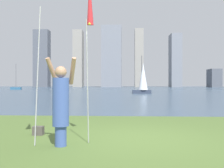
{
  "coord_description": "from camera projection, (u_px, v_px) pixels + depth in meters",
  "views": [
    {
      "loc": [
        -0.37,
        -6.21,
        1.36
      ],
      "look_at": [
        -1.57,
        16.84,
        1.33
      ],
      "focal_mm": 40.18,
      "sensor_mm": 36.0,
      "label": 1
    }
  ],
  "objects": [
    {
      "name": "kite_flag_right",
      "position": [
        90.0,
        4.0,
        5.94
      ],
      "size": [
        0.16,
        0.71,
        3.94
      ],
      "color": "#B2B2B7",
      "rests_on": "ground"
    },
    {
      "name": "skyline_tower_0",
      "position": [
        42.0,
        59.0,
        99.79
      ],
      "size": [
        5.89,
        4.33,
        22.63
      ],
      "color": "#565B66",
      "rests_on": "ground"
    },
    {
      "name": "skyline_tower_5",
      "position": [
        214.0,
        78.0,
        94.93
      ],
      "size": [
        3.84,
        6.32,
        6.87
      ],
      "color": "#565B66",
      "rests_on": "ground"
    },
    {
      "name": "ground",
      "position": [
        127.0,
        90.0,
        57.07
      ],
      "size": [
        120.0,
        138.0,
        0.12
      ],
      "color": "#4C662D"
    },
    {
      "name": "person",
      "position": [
        61.0,
        102.0,
        5.47
      ],
      "size": [
        0.71,
        0.53,
        1.95
      ],
      "rotation": [
        0.0,
        0.0,
        0.16
      ],
      "color": "#3F59A5",
      "rests_on": "ground"
    },
    {
      "name": "skyline_tower_3",
      "position": [
        139.0,
        58.0,
        99.27
      ],
      "size": [
        3.34,
        4.8,
        22.9
      ],
      "color": "gray",
      "rests_on": "ground"
    },
    {
      "name": "skyline_tower_1",
      "position": [
        78.0,
        59.0,
        102.07
      ],
      "size": [
        3.77,
        5.41,
        22.92
      ],
      "color": "gray",
      "rests_on": "ground"
    },
    {
      "name": "sailboat_1",
      "position": [
        143.0,
        79.0,
        34.46
      ],
      "size": [
        2.58,
        1.32,
        5.23
      ],
      "color": "#333D51",
      "rests_on": "ground"
    },
    {
      "name": "sailboat_7",
      "position": [
        16.0,
        88.0,
        58.06
      ],
      "size": [
        2.46,
        1.16,
        6.0
      ],
      "color": "#2D6084",
      "rests_on": "ground"
    },
    {
      "name": "bag",
      "position": [
        38.0,
        131.0,
        6.64
      ],
      "size": [
        0.27,
        0.19,
        0.23
      ],
      "color": "#4C4742",
      "rests_on": "ground"
    },
    {
      "name": "skyline_tower_2",
      "position": [
        112.0,
        57.0,
        97.89
      ],
      "size": [
        7.74,
        6.52,
        23.69
      ],
      "color": "gray",
      "rests_on": "ground"
    },
    {
      "name": "skyline_tower_4",
      "position": [
        175.0,
        61.0,
        97.56
      ],
      "size": [
        3.99,
        7.0,
        20.52
      ],
      "color": "gray",
      "rests_on": "ground"
    }
  ]
}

